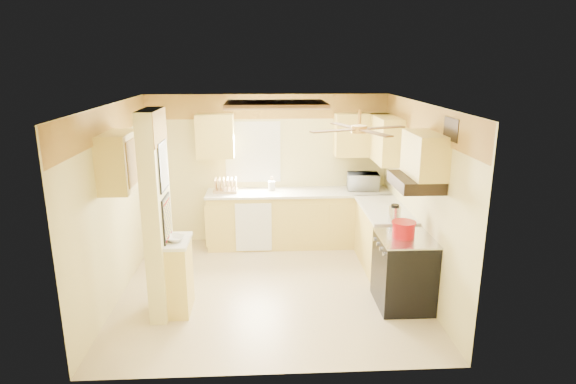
{
  "coord_description": "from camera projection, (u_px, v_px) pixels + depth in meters",
  "views": [
    {
      "loc": [
        -0.09,
        -6.05,
        3.03
      ],
      "look_at": [
        0.26,
        0.35,
        1.27
      ],
      "focal_mm": 30.0,
      "sensor_mm": 36.0,
      "label": 1
    }
  ],
  "objects": [
    {
      "name": "wall_right",
      "position": [
        420.0,
        199.0,
        6.41
      ],
      "size": [
        0.0,
        3.8,
        3.8
      ],
      "primitive_type": "plane",
      "rotation": [
        1.57,
        0.0,
        -1.57
      ],
      "color": "#E3D48A",
      "rests_on": "floor"
    },
    {
      "name": "floor",
      "position": [
        271.0,
        288.0,
        6.63
      ],
      "size": [
        4.0,
        4.0,
        0.0
      ],
      "primitive_type": "plane",
      "color": "#C5AE88",
      "rests_on": "ground"
    },
    {
      "name": "countertop_back",
      "position": [
        299.0,
        192.0,
        7.95
      ],
      "size": [
        3.04,
        0.64,
        0.04
      ],
      "primitive_type": "cube",
      "color": "white",
      "rests_on": "lower_cabinets_back"
    },
    {
      "name": "range_hood",
      "position": [
        415.0,
        182.0,
        5.77
      ],
      "size": [
        0.5,
        0.76,
        0.14
      ],
      "primitive_type": "cube",
      "color": "black",
      "rests_on": "upper_cab_over_stove"
    },
    {
      "name": "upper_cab_back_left",
      "position": [
        215.0,
        136.0,
        7.76
      ],
      "size": [
        0.6,
        0.35,
        0.7
      ],
      "primitive_type": "cube",
      "color": "#DBC25A",
      "rests_on": "wall_back"
    },
    {
      "name": "vent_grate",
      "position": [
        451.0,
        129.0,
        5.26
      ],
      "size": [
        0.02,
        0.4,
        0.25
      ],
      "primitive_type": "cube",
      "color": "black",
      "rests_on": "wall_right"
    },
    {
      "name": "upper_cab_right",
      "position": [
        386.0,
        139.0,
        7.44
      ],
      "size": [
        0.35,
        1.0,
        0.7
      ],
      "primitive_type": "cube",
      "color": "#DBC25A",
      "rests_on": "wall_right"
    },
    {
      "name": "dishwasher_panel",
      "position": [
        254.0,
        227.0,
        7.75
      ],
      "size": [
        0.58,
        0.02,
        0.8
      ],
      "primitive_type": "cube",
      "color": "white",
      "rests_on": "lower_cabinets_back"
    },
    {
      "name": "ledge_top",
      "position": [
        178.0,
        241.0,
        5.8
      ],
      "size": [
        0.28,
        0.58,
        0.04
      ],
      "primitive_type": "cube",
      "color": "white",
      "rests_on": "partition_ledge"
    },
    {
      "name": "dutch_oven",
      "position": [
        404.0,
        229.0,
        5.93
      ],
      "size": [
        0.3,
        0.3,
        0.2
      ],
      "color": "#AA0C12",
      "rests_on": "stove"
    },
    {
      "name": "ceiling_light_panel",
      "position": [
        276.0,
        104.0,
        6.47
      ],
      "size": [
        1.35,
        0.95,
        0.06
      ],
      "color": "brown",
      "rests_on": "ceiling"
    },
    {
      "name": "dish_rack",
      "position": [
        225.0,
        187.0,
        7.89
      ],
      "size": [
        0.39,
        0.3,
        0.22
      ],
      "color": "#DAB57D",
      "rests_on": "countertop_back"
    },
    {
      "name": "poster_nashville",
      "position": [
        167.0,
        219.0,
        5.72
      ],
      "size": [
        0.02,
        0.42,
        0.57
      ],
      "color": "black",
      "rests_on": "partition_column"
    },
    {
      "name": "partition_column",
      "position": [
        157.0,
        216.0,
        5.7
      ],
      "size": [
        0.2,
        0.7,
        2.5
      ],
      "primitive_type": "cube",
      "color": "#E3D48A",
      "rests_on": "floor"
    },
    {
      "name": "stove",
      "position": [
        404.0,
        271.0,
        6.07
      ],
      "size": [
        0.68,
        0.77,
        0.92
      ],
      "color": "black",
      "rests_on": "floor"
    },
    {
      "name": "lower_cabinets_right",
      "position": [
        384.0,
        239.0,
        7.18
      ],
      "size": [
        0.6,
        1.4,
        0.9
      ],
      "primitive_type": "cube",
      "color": "#DBC25A",
      "rests_on": "floor"
    },
    {
      "name": "ceiling",
      "position": [
        269.0,
        104.0,
        5.97
      ],
      "size": [
        4.0,
        4.0,
        0.0
      ],
      "primitive_type": "plane",
      "rotation": [
        3.14,
        0.0,
        0.0
      ],
      "color": "white",
      "rests_on": "wall_back"
    },
    {
      "name": "bowl",
      "position": [
        175.0,
        239.0,
        5.75
      ],
      "size": [
        0.29,
        0.29,
        0.06
      ],
      "primitive_type": "imported",
      "rotation": [
        0.0,
        0.0,
        -0.34
      ],
      "color": "white",
      "rests_on": "ledge_top"
    },
    {
      "name": "lower_cabinets_back",
      "position": [
        299.0,
        219.0,
        8.08
      ],
      "size": [
        3.0,
        0.6,
        0.9
      ],
      "primitive_type": "cube",
      "color": "#DBC25A",
      "rests_on": "floor"
    },
    {
      "name": "wall_back",
      "position": [
        268.0,
        169.0,
        8.13
      ],
      "size": [
        4.0,
        0.0,
        4.0
      ],
      "primitive_type": "plane",
      "rotation": [
        1.57,
        0.0,
        0.0
      ],
      "color": "#E3D48A",
      "rests_on": "floor"
    },
    {
      "name": "countertop_right",
      "position": [
        385.0,
        209.0,
        7.05
      ],
      "size": [
        0.64,
        1.44,
        0.04
      ],
      "primitive_type": "cube",
      "color": "white",
      "rests_on": "lower_cabinets_right"
    },
    {
      "name": "window",
      "position": [
        253.0,
        152.0,
        8.03
      ],
      "size": [
        0.92,
        0.02,
        1.02
      ],
      "color": "white",
      "rests_on": "wall_back"
    },
    {
      "name": "microwave",
      "position": [
        363.0,
        181.0,
        8.0
      ],
      "size": [
        0.53,
        0.38,
        0.28
      ],
      "primitive_type": "imported",
      "rotation": [
        0.0,
        0.0,
        3.07
      ],
      "color": "white",
      "rests_on": "countertop_back"
    },
    {
      "name": "poster_menu",
      "position": [
        163.0,
        166.0,
        5.55
      ],
      "size": [
        0.02,
        0.42,
        0.57
      ],
      "color": "black",
      "rests_on": "partition_column"
    },
    {
      "name": "upper_cab_over_stove",
      "position": [
        425.0,
        155.0,
        5.68
      ],
      "size": [
        0.35,
        0.76,
        0.52
      ],
      "primitive_type": "cube",
      "color": "#DBC25A",
      "rests_on": "wall_right"
    },
    {
      "name": "wall_front",
      "position": [
        274.0,
        258.0,
        4.47
      ],
      "size": [
        4.0,
        0.0,
        4.0
      ],
      "primitive_type": "plane",
      "rotation": [
        -1.57,
        0.0,
        0.0
      ],
      "color": "#E3D48A",
      "rests_on": "floor"
    },
    {
      "name": "partition_ledge",
      "position": [
        180.0,
        277.0,
        5.92
      ],
      "size": [
        0.25,
        0.55,
        0.9
      ],
      "primitive_type": "cube",
      "color": "#DBC25A",
      "rests_on": "floor"
    },
    {
      "name": "ceiling_fan",
      "position": [
        359.0,
        129.0,
        5.41
      ],
      "size": [
        1.15,
        1.15,
        0.26
      ],
      "color": "gold",
      "rests_on": "ceiling"
    },
    {
      "name": "wall_left",
      "position": [
        115.0,
        203.0,
        6.2
      ],
      "size": [
        0.0,
        3.8,
        3.8
      ],
      "primitive_type": "plane",
      "rotation": [
        1.57,
        0.0,
        1.57
      ],
      "color": "#E3D48A",
      "rests_on": "floor"
    },
    {
      "name": "upper_cab_left_wall",
      "position": [
        119.0,
        161.0,
        5.81
      ],
      "size": [
        0.35,
        0.75,
        0.7
      ],
      "primitive_type": "cube",
      "color": "#DBC25A",
      "rests_on": "wall_left"
    },
    {
      "name": "utensil_crock",
      "position": [
        272.0,
        186.0,
        8.0
      ],
      "size": [
        0.12,
        0.12,
        0.23
      ],
      "color": "white",
      "rests_on": "countertop_back"
    },
    {
      "name": "upper_cab_back_right",
      "position": [
        362.0,
        135.0,
        7.89
      ],
      "size": [
        0.9,
        0.35,
        0.7
      ],
      "primitive_type": "cube",
      "color": "#DBC25A",
      "rests_on": "wall_back"
    },
    {
      "name": "kettle",
      "position": [
        395.0,
        214.0,
        6.38
      ],
      "size": [
        0.16,
        0.16,
        0.25
      ],
      "color": "silver",
      "rests_on": "countertop_right"
    },
    {
      "name": "wallpaper_border",
      "position": [
        267.0,
        107.0,
        7.83
      ],
      "size": [
        4.0,
        0.02,
        0.4
      ],
      "primitive_type": "cube",
      "color": "gold",
      "rests_on": "wall_back"
    }
  ]
}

